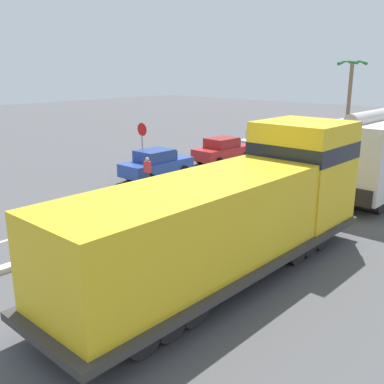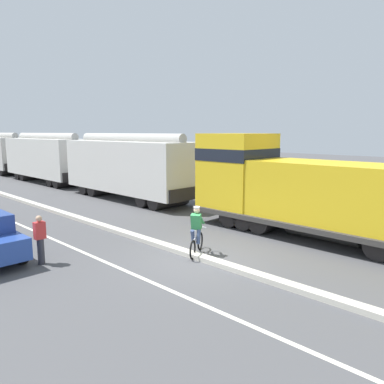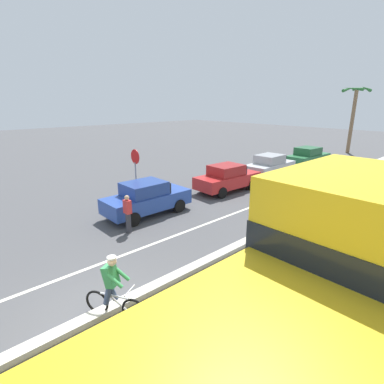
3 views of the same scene
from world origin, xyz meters
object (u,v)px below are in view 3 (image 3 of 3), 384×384
(parked_car_blue, at_px, (147,198))
(parked_car_red, at_px, (227,178))
(cyclist, at_px, (113,289))
(palm_tree_near, at_px, (355,107))
(parked_car_silver, at_px, (270,166))
(stop_sign, at_px, (136,166))
(parked_car_green, at_px, (308,157))
(pedestrian_by_cars, at_px, (128,213))

(parked_car_blue, distance_m, parked_car_red, 5.83)
(cyclist, xyz_separation_m, palm_tree_near, (-6.13, 30.71, 3.90))
(cyclist, relative_size, palm_tree_near, 0.25)
(parked_car_silver, xyz_separation_m, stop_sign, (-1.52, -10.18, 1.21))
(cyclist, bearing_deg, palm_tree_near, 101.28)
(parked_car_silver, bearing_deg, parked_car_red, -86.76)
(parked_car_green, xyz_separation_m, stop_sign, (-1.64, -15.57, 1.21))
(parked_car_silver, height_order, pedestrian_by_cars, same)
(parked_car_red, distance_m, parked_car_green, 10.34)
(parked_car_red, height_order, parked_car_green, same)
(parked_car_red, distance_m, pedestrian_by_cars, 7.69)
(parked_car_red, relative_size, stop_sign, 1.48)
(parked_car_green, xyz_separation_m, palm_tree_near, (-0.50, 9.82, 3.90))
(parked_car_green, bearing_deg, pedestrian_by_cars, -85.57)
(parked_car_blue, height_order, stop_sign, stop_sign)
(stop_sign, bearing_deg, pedestrian_by_cars, -37.91)
(parked_car_silver, height_order, stop_sign, stop_sign)
(parked_car_silver, relative_size, palm_tree_near, 0.63)
(parked_car_green, xyz_separation_m, pedestrian_by_cars, (1.39, -17.93, 0.03))
(parked_car_green, height_order, palm_tree_near, palm_tree_near)
(parked_car_red, bearing_deg, parked_car_green, 90.92)
(parked_car_blue, relative_size, parked_car_green, 0.98)
(parked_car_blue, height_order, parked_car_green, same)
(stop_sign, height_order, palm_tree_near, palm_tree_near)
(cyclist, bearing_deg, parked_car_red, 117.37)
(palm_tree_near, xyz_separation_m, pedestrian_by_cars, (1.89, -27.75, -3.87))
(parked_car_silver, distance_m, stop_sign, 10.36)
(parked_car_red, distance_m, cyclist, 11.88)
(parked_car_red, bearing_deg, parked_car_silver, 93.24)
(pedestrian_by_cars, bearing_deg, palm_tree_near, 93.89)
(parked_car_silver, distance_m, cyclist, 16.52)
(parked_car_green, bearing_deg, parked_car_blue, -89.45)
(parked_car_green, relative_size, pedestrian_by_cars, 2.64)
(parked_car_silver, distance_m, pedestrian_by_cars, 12.63)
(cyclist, relative_size, stop_sign, 0.60)
(parked_car_red, height_order, parked_car_silver, same)
(parked_car_silver, relative_size, parked_car_green, 0.99)
(stop_sign, height_order, pedestrian_by_cars, stop_sign)
(stop_sign, distance_m, palm_tree_near, 25.56)
(parked_car_silver, xyz_separation_m, pedestrian_by_cars, (1.50, -12.54, 0.03))
(cyclist, bearing_deg, parked_car_blue, 139.18)
(cyclist, height_order, palm_tree_near, palm_tree_near)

